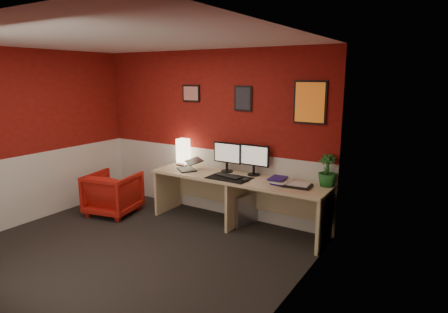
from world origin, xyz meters
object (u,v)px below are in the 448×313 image
Objects in this scene: desk at (237,202)px; monitor_right at (254,155)px; laptop at (187,163)px; monitor_left at (227,153)px; shoji_lamp at (183,153)px; zen_tray at (297,185)px; pc_tower at (243,209)px; potted_plant at (327,170)px; armchair at (113,193)px.

desk is 4.48× the size of monitor_right.
monitor_left is at bearing 58.78° from laptop.
zen_tray is at bearing -5.18° from shoji_lamp.
zen_tray reaches higher than pc_tower.
potted_plant is 0.58× the size of armchair.
potted_plant reaches higher than pc_tower.
pc_tower is (-1.17, -0.08, -0.71)m from potted_plant.
pc_tower is (0.87, 0.19, -0.61)m from laptop.
monitor_left is 0.43m from monitor_right.
shoji_lamp is 0.96× the size of potted_plant.
shoji_lamp reaches higher than laptop.
shoji_lamp is 1.32m from pc_tower.
monitor_left is at bearing 146.95° from desk.
shoji_lamp is at bearing 179.68° from monitor_left.
armchair is at bearing -116.54° from laptop.
zen_tray is at bearing -143.93° from potted_plant.
laptop is at bearing -158.56° from monitor_left.
monitor_left reaches higher than shoji_lamp.
potted_plant reaches higher than shoji_lamp.
monitor_left is at bearing 171.46° from zen_tray.
desk is 1.34m from potted_plant.
monitor_right reaches higher than laptop.
laptop is at bearing -165.22° from monitor_right.
armchair is (-2.79, -0.57, -0.42)m from zen_tray.
laptop reaches higher than armchair.
pc_tower is at bearing -149.70° from monitor_right.
armchair is (-3.09, -0.79, -0.61)m from potted_plant.
potted_plant is 3.25m from armchair.
shoji_lamp is 0.69× the size of monitor_left.
shoji_lamp reaches higher than desk.
pc_tower is (0.03, 0.14, -0.14)m from desk.
shoji_lamp is (-1.09, 0.18, 0.56)m from desk.
monitor_left is 1.40× the size of potted_plant.
laptop is 0.57× the size of monitor_right.
laptop is 1.74m from zen_tray.
monitor_right is 0.82m from zen_tray.
monitor_right is at bearing -171.00° from armchair.
laptop is (0.24, -0.23, -0.09)m from shoji_lamp.
zen_tray is at bearing 2.28° from pc_tower.
armchair is at bearing -155.48° from monitor_left.
armchair is (-0.81, -0.74, -0.60)m from shoji_lamp.
zen_tray is 0.43m from potted_plant.
pc_tower is 0.63× the size of armchair.
shoji_lamp is 1.21× the size of laptop.
monitor_left is at bearing -178.11° from potted_plant.
monitor_left reaches higher than zen_tray.
zen_tray is 0.49× the size of armchair.
potted_plant is 0.92× the size of pc_tower.
armchair is (-1.62, -0.74, -0.69)m from monitor_left.
monitor_right is 1.40× the size of potted_plant.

